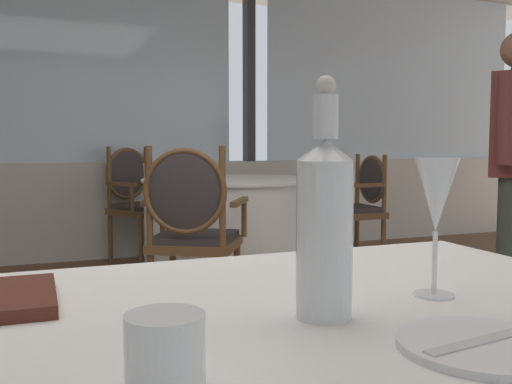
# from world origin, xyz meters

# --- Properties ---
(window_wall_far) EXTENTS (10.64, 0.14, 2.86)m
(window_wall_far) POSITION_xyz_m (0.00, 3.42, 1.14)
(window_wall_far) COLOR beige
(window_wall_far) RESTS_ON ground_plane
(side_plate) EXTENTS (0.20, 0.20, 0.01)m
(side_plate) POSITION_xyz_m (0.23, -1.22, 0.76)
(side_plate) COLOR white
(side_plate) RESTS_ON foreground_table
(butter_knife) EXTENTS (0.18, 0.05, 0.00)m
(butter_knife) POSITION_xyz_m (0.23, -1.22, 0.76)
(butter_knife) COLOR silver
(butter_knife) RESTS_ON foreground_table
(water_bottle) EXTENTS (0.08, 0.08, 0.34)m
(water_bottle) POSITION_xyz_m (0.12, -1.04, 0.89)
(water_bottle) COLOR white
(water_bottle) RESTS_ON foreground_table
(wine_glass) EXTENTS (0.07, 0.07, 0.22)m
(wine_glass) POSITION_xyz_m (0.33, -1.01, 0.91)
(wine_glass) COLOR white
(wine_glass) RESTS_ON foreground_table
(water_tumbler) EXTENTS (0.08, 0.08, 0.08)m
(water_tumbler) POSITION_xyz_m (-0.14, -1.20, 0.79)
(water_tumbler) COLOR white
(water_tumbler) RESTS_ON foreground_table
(background_table_0) EXTENTS (1.31, 1.31, 0.75)m
(background_table_0) POSITION_xyz_m (1.09, 2.23, 0.38)
(background_table_0) COLOR white
(background_table_0) RESTS_ON ground_plane
(dining_chair_0_0) EXTENTS (0.47, 0.54, 0.93)m
(dining_chair_0_0) POSITION_xyz_m (2.16, 2.22, 0.55)
(dining_chair_0_0) COLOR brown
(dining_chair_0_0) RESTS_ON ground_plane
(dining_chair_0_1) EXTENTS (0.65, 0.63, 0.99)m
(dining_chair_0_1) POSITION_xyz_m (0.55, 3.17, 0.58)
(dining_chair_0_1) COLOR brown
(dining_chair_0_1) RESTS_ON ground_plane
(dining_chair_0_2) EXTENTS (0.65, 0.63, 1.00)m
(dining_chair_0_2) POSITION_xyz_m (0.54, 1.29, 0.58)
(dining_chair_0_2) COLOR brown
(dining_chair_0_2) RESTS_ON ground_plane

